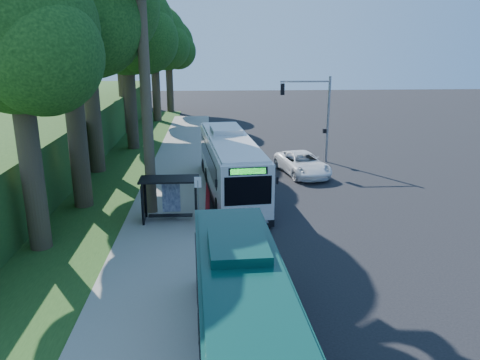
{
  "coord_description": "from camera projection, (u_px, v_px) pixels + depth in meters",
  "views": [
    {
      "loc": [
        -4.65,
        -27.36,
        9.61
      ],
      "look_at": [
        -2.93,
        1.0,
        1.2
      ],
      "focal_mm": 35.0,
      "sensor_mm": 36.0,
      "label": 1
    }
  ],
  "objects": [
    {
      "name": "bus_shelter",
      "position": [
        165.0,
        191.0,
        25.52
      ],
      "size": [
        3.2,
        1.51,
        2.55
      ],
      "color": "black",
      "rests_on": "ground"
    },
    {
      "name": "ground",
      "position": [
        288.0,
        202.0,
        29.19
      ],
      "size": [
        140.0,
        140.0,
        0.0
      ],
      "primitive_type": "plane",
      "color": "black",
      "rests_on": "ground"
    },
    {
      "name": "tree_3",
      "position": [
        120.0,
        18.0,
        47.93
      ],
      "size": [
        10.08,
        9.6,
        17.28
      ],
      "color": "#382B1E",
      "rests_on": "ground"
    },
    {
      "name": "teal_bus",
      "position": [
        245.0,
        329.0,
        13.26
      ],
      "size": [
        3.19,
        12.37,
        3.66
      ],
      "rotation": [
        0.0,
        0.0,
        0.05
      ],
      "color": "#0A372F",
      "rests_on": "ground"
    },
    {
      "name": "grass_verge",
      "position": [
        95.0,
        182.0,
        33.21
      ],
      "size": [
        8.0,
        70.0,
        0.06
      ],
      "primitive_type": "cube",
      "color": "#234719",
      "rests_on": "ground"
    },
    {
      "name": "tree_5",
      "position": [
        169.0,
        47.0,
        64.31
      ],
      "size": [
        7.35,
        7.0,
        12.86
      ],
      "color": "#382B1E",
      "rests_on": "ground"
    },
    {
      "name": "tree_4",
      "position": [
        154.0,
        41.0,
        56.37
      ],
      "size": [
        8.4,
        8.0,
        14.14
      ],
      "color": "#382B1E",
      "rests_on": "ground"
    },
    {
      "name": "pickup",
      "position": [
        302.0,
        164.0,
        35.13
      ],
      "size": [
        3.92,
        6.4,
        1.66
      ],
      "primitive_type": "imported",
      "rotation": [
        0.0,
        0.0,
        0.21
      ],
      "color": "white",
      "rests_on": "ground"
    },
    {
      "name": "traffic_signal_pole",
      "position": [
        316.0,
        109.0,
        37.72
      ],
      "size": [
        4.1,
        0.3,
        7.0
      ],
      "color": "gray",
      "rests_on": "ground"
    },
    {
      "name": "stop_sign_pole",
      "position": [
        198.0,
        198.0,
        23.5
      ],
      "size": [
        0.35,
        0.06,
        3.17
      ],
      "color": "gray",
      "rests_on": "ground"
    },
    {
      "name": "tree_6",
      "position": [
        17.0,
        40.0,
        19.93
      ],
      "size": [
        7.56,
        7.2,
        13.74
      ],
      "color": "#382B1E",
      "rests_on": "ground"
    },
    {
      "name": "tree_2",
      "position": [
        127.0,
        32.0,
        40.82
      ],
      "size": [
        8.82,
        8.4,
        15.12
      ],
      "color": "#382B1E",
      "rests_on": "ground"
    },
    {
      "name": "tree_0",
      "position": [
        67.0,
        11.0,
        25.27
      ],
      "size": [
        8.4,
        8.0,
        15.7
      ],
      "color": "#382B1E",
      "rests_on": "ground"
    },
    {
      "name": "sidewalk",
      "position": [
        170.0,
        204.0,
        28.75
      ],
      "size": [
        4.5,
        70.0,
        0.12
      ],
      "primitive_type": "cube",
      "color": "gray",
      "rests_on": "ground"
    },
    {
      "name": "white_bus",
      "position": [
        230.0,
        164.0,
        30.66
      ],
      "size": [
        4.13,
        13.59,
        3.99
      ],
      "rotation": [
        0.0,
        0.0,
        0.1
      ],
      "color": "silver",
      "rests_on": "ground"
    },
    {
      "name": "red_curb",
      "position": [
        207.0,
        227.0,
        25.05
      ],
      "size": [
        0.25,
        30.0,
        0.13
      ],
      "primitive_type": "cube",
      "color": "maroon",
      "rests_on": "ground"
    }
  ]
}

